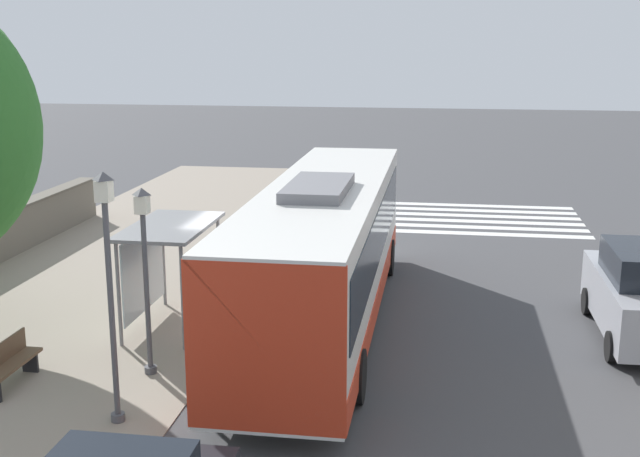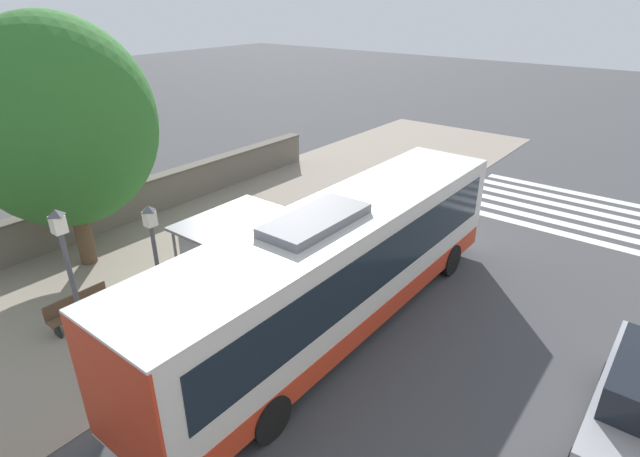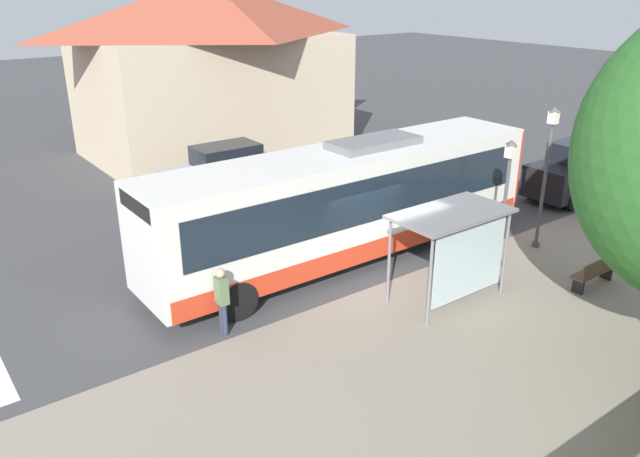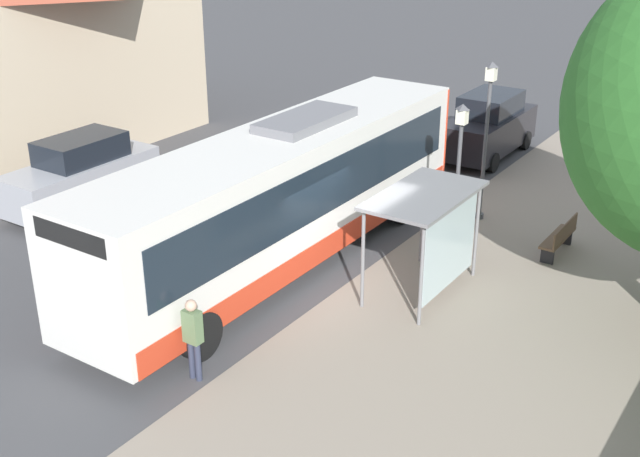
# 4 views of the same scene
# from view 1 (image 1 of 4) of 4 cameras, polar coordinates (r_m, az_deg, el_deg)

# --- Properties ---
(ground_plane) EXTENTS (120.00, 120.00, 0.00)m
(ground_plane) POSITION_cam_1_polar(r_m,az_deg,el_deg) (19.26, -5.04, -6.22)
(ground_plane) COLOR #424244
(ground_plane) RESTS_ON ground
(sidewalk_plaza) EXTENTS (9.00, 44.00, 0.02)m
(sidewalk_plaza) POSITION_cam_1_polar(r_m,az_deg,el_deg) (20.75, -17.25, -5.31)
(sidewalk_plaza) COLOR gray
(sidewalk_plaza) RESTS_ON ground
(crosswalk_stripes) EXTENTS (9.00, 5.25, 0.01)m
(crosswalk_stripes) POSITION_cam_1_polar(r_m,az_deg,el_deg) (29.96, 9.68, 0.75)
(crosswalk_stripes) COLOR silver
(crosswalk_stripes) RESTS_ON ground
(bus) EXTENTS (2.60, 12.40, 3.51)m
(bus) POSITION_cam_1_polar(r_m,az_deg,el_deg) (18.01, 0.33, -1.50)
(bus) COLOR silver
(bus) RESTS_ON ground
(bus_shelter) EXTENTS (1.71, 3.07, 2.39)m
(bus_shelter) POSITION_cam_1_polar(r_m,az_deg,el_deg) (18.33, -11.02, -0.92)
(bus_shelter) COLOR slate
(bus_shelter) RESTS_ON ground
(pedestrian) EXTENTS (0.34, 0.22, 1.68)m
(pedestrian) POSITION_cam_1_polar(r_m,az_deg,el_deg) (23.21, -1.65, -0.23)
(pedestrian) COLOR #2D3347
(pedestrian) RESTS_ON ground
(bench) EXTENTS (0.40, 1.70, 0.88)m
(bench) POSITION_cam_1_polar(r_m,az_deg,el_deg) (16.38, -21.28, -8.92)
(bench) COLOR brown
(bench) RESTS_ON ground
(street_lamp_near) EXTENTS (0.28, 0.28, 3.73)m
(street_lamp_near) POSITION_cam_1_polar(r_m,az_deg,el_deg) (15.64, -12.32, -2.56)
(street_lamp_near) COLOR #4C4C51
(street_lamp_near) RESTS_ON ground
(street_lamp_far) EXTENTS (0.28, 0.28, 4.36)m
(street_lamp_far) POSITION_cam_1_polar(r_m,az_deg,el_deg) (13.68, -14.75, -3.43)
(street_lamp_far) COLOR #4C4C51
(street_lamp_far) RESTS_ON ground
(parked_car_far_lane) EXTENTS (1.82, 4.53, 2.07)m
(parked_car_far_lane) POSITION_cam_1_polar(r_m,az_deg,el_deg) (18.84, 21.81, -4.41)
(parked_car_far_lane) COLOR #9EA0A8
(parked_car_far_lane) RESTS_ON ground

